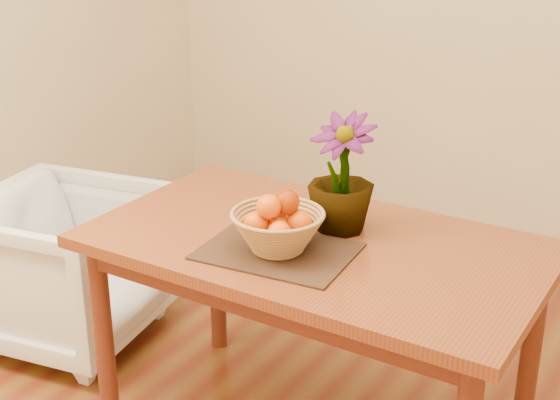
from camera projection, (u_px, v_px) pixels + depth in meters
The scene contains 6 objects.
table at pixel (314, 265), 2.44m from camera, with size 1.40×0.80×0.75m.
placemat at pixel (278, 251), 2.32m from camera, with size 0.44×0.33×0.01m, color #362113.
wicker_basket at pixel (278, 233), 2.30m from camera, with size 0.28×0.28×0.11m.
orange_pile at pixel (279, 216), 2.28m from camera, with size 0.18×0.17×0.14m.
potted_plant at pixel (341, 174), 2.41m from camera, with size 0.21×0.21×0.38m, color #154A16.
armchair at pixel (65, 260), 3.18m from camera, with size 0.69×0.64×0.71m, color gray.
Camera 1 is at (1.06, -1.62, 1.74)m, focal length 50.00 mm.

